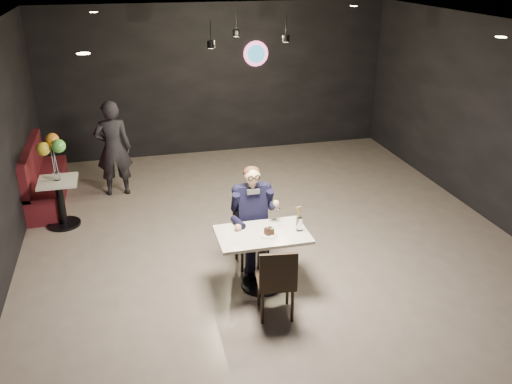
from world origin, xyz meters
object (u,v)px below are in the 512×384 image
object	(u,v)px
chair_near	(275,279)
sundae_glass	(299,224)
booth_bench	(46,174)
main_table	(262,260)
side_table	(61,204)
seated_man	(252,216)
balloon_vase	(57,176)
passerby	(113,149)
chair_far	(252,233)

from	to	relation	value
chair_near	sundae_glass	world-z (taller)	same
chair_near	booth_bench	bearing A→B (deg)	133.24
main_table	side_table	size ratio (longest dim) A/B	1.56
main_table	seated_man	xyz separation A→B (m)	(0.00, 0.55, 0.34)
booth_bench	side_table	distance (m)	1.05
main_table	chair_near	xyz separation A→B (m)	(0.00, -0.59, 0.09)
seated_man	balloon_vase	world-z (taller)	seated_man
booth_bench	balloon_vase	size ratio (longest dim) A/B	14.54
sundae_glass	passerby	distance (m)	4.06
booth_bench	passerby	world-z (taller)	passerby
seated_man	passerby	bearing A→B (deg)	120.95
main_table	sundae_glass	world-z (taller)	sundae_glass
sundae_glass	seated_man	bearing A→B (deg)	127.22
chair_near	booth_bench	distance (m)	4.86
chair_far	booth_bench	world-z (taller)	booth_bench
chair_near	chair_far	bearing A→B (deg)	97.55
chair_near	seated_man	xyz separation A→B (m)	(0.00, 1.14, 0.26)
chair_near	balloon_vase	distance (m)	3.90
balloon_vase	passerby	size ratio (longest dim) A/B	0.08
main_table	booth_bench	xyz separation A→B (m)	(-2.84, 3.36, 0.12)
sundae_glass	balloon_vase	distance (m)	3.83
seated_man	sundae_glass	bearing A→B (deg)	-52.78
main_table	balloon_vase	world-z (taller)	balloon_vase
chair_near	booth_bench	size ratio (longest dim) A/B	0.46
booth_bench	chair_far	bearing A→B (deg)	-44.73
sundae_glass	booth_bench	bearing A→B (deg)	134.01
seated_man	side_table	xyz separation A→B (m)	(-2.54, 1.81, -0.37)
booth_bench	balloon_vase	world-z (taller)	booth_bench
chair_far	balloon_vase	xyz separation A→B (m)	(-2.54, 1.81, 0.36)
chair_far	passerby	xyz separation A→B (m)	(-1.71, 2.85, 0.37)
main_table	balloon_vase	xyz separation A→B (m)	(-2.54, 2.36, 0.44)
chair_far	passerby	world-z (taller)	passerby
chair_near	passerby	bearing A→B (deg)	120.75
chair_far	seated_man	xyz separation A→B (m)	(0.00, 0.00, 0.26)
chair_near	balloon_vase	world-z (taller)	chair_near
sundae_glass	balloon_vase	world-z (taller)	sundae_glass
chair_far	balloon_vase	distance (m)	3.13
seated_man	chair_near	bearing A→B (deg)	-90.00
seated_man	booth_bench	size ratio (longest dim) A/B	0.73
chair_far	chair_near	size ratio (longest dim) A/B	1.00
passerby	balloon_vase	bearing A→B (deg)	51.97
sundae_glass	passerby	bearing A→B (deg)	122.09
chair_near	booth_bench	world-z (taller)	booth_bench
seated_man	sundae_glass	world-z (taller)	seated_man
chair_far	side_table	distance (m)	3.12
chair_far	sundae_glass	distance (m)	0.83
main_table	passerby	bearing A→B (deg)	116.69
balloon_vase	sundae_glass	bearing A→B (deg)	-38.80
chair_near	sundae_glass	size ratio (longest dim) A/B	5.40
chair_far	side_table	size ratio (longest dim) A/B	1.30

